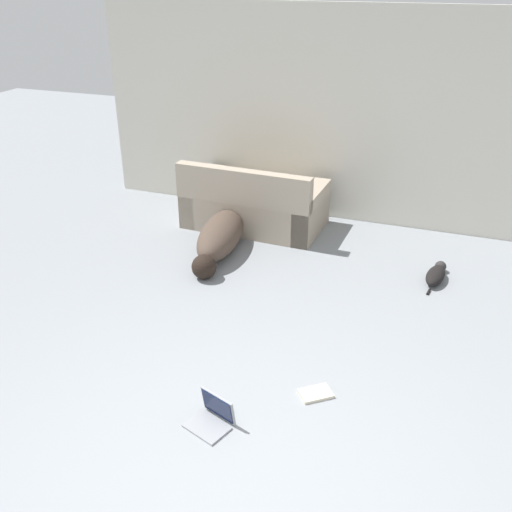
{
  "coord_description": "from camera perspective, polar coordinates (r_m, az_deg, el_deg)",
  "views": [
    {
      "loc": [
        0.97,
        -2.08,
        2.83
      ],
      "look_at": [
        -0.49,
        1.93,
        0.65
      ],
      "focal_mm": 40.0,
      "sensor_mm": 36.0,
      "label": 1
    }
  ],
  "objects": [
    {
      "name": "dog",
      "position": [
        6.25,
        -3.64,
        1.95
      ],
      "size": [
        0.59,
        1.68,
        0.38
      ],
      "rotation": [
        0.0,
        0.0,
        4.85
      ],
      "color": "#4C3D33",
      "rests_on": "ground_plane"
    },
    {
      "name": "laptop_open",
      "position": [
        4.08,
        -4.28,
        -15.53
      ],
      "size": [
        0.35,
        0.33,
        0.22
      ],
      "rotation": [
        0.0,
        0.0,
        -0.35
      ],
      "color": "gray",
      "rests_on": "ground_plane"
    },
    {
      "name": "wall_back",
      "position": [
        6.85,
        11.6,
        13.13
      ],
      "size": [
        6.8,
        0.06,
        2.49
      ],
      "color": "beige",
      "rests_on": "ground_plane"
    },
    {
      "name": "cat",
      "position": [
        6.0,
        17.57,
        -1.76
      ],
      "size": [
        0.23,
        0.6,
        0.13
      ],
      "rotation": [
        0.0,
        0.0,
        1.42
      ],
      "color": "black",
      "rests_on": "ground_plane"
    },
    {
      "name": "ground_plane",
      "position": [
        3.64,
        -3.43,
        -23.98
      ],
      "size": [
        20.0,
        20.0,
        0.0
      ],
      "primitive_type": "plane",
      "color": "gray"
    },
    {
      "name": "book_cream",
      "position": [
        4.34,
        5.99,
        -13.52
      ],
      "size": [
        0.28,
        0.27,
        0.02
      ],
      "rotation": [
        0.0,
        0.0,
        0.66
      ],
      "color": "beige",
      "rests_on": "ground_plane"
    },
    {
      "name": "couch",
      "position": [
        6.84,
        -0.22,
        5.05
      ],
      "size": [
        1.65,
        0.95,
        0.81
      ],
      "rotation": [
        0.0,
        0.0,
        3.1
      ],
      "color": "tan",
      "rests_on": "ground_plane"
    }
  ]
}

